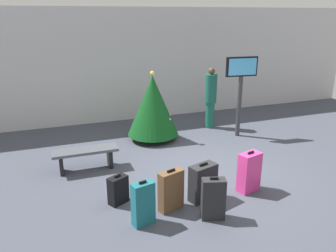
{
  "coord_description": "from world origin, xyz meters",
  "views": [
    {
      "loc": [
        -2.95,
        -5.84,
        3.28
      ],
      "look_at": [
        -0.5,
        0.87,
        0.9
      ],
      "focal_mm": 35.91,
      "sensor_mm": 36.0,
      "label": 1
    }
  ],
  "objects": [
    {
      "name": "back_wall",
      "position": [
        0.0,
        4.59,
        1.75
      ],
      "size": [
        16.0,
        0.2,
        3.5
      ],
      "primitive_type": "cube",
      "color": "silver",
      "rests_on": "ground_plane"
    },
    {
      "name": "suitcase_5",
      "position": [
        -1.13,
        -0.99,
        0.37
      ],
      "size": [
        0.49,
        0.31,
        0.77
      ],
      "color": "brown",
      "rests_on": "ground_plane"
    },
    {
      "name": "suitcase_2",
      "position": [
        -0.46,
        -0.88,
        0.35
      ],
      "size": [
        0.57,
        0.39,
        0.74
      ],
      "color": "#232326",
      "rests_on": "ground_plane"
    },
    {
      "name": "suitcase_0",
      "position": [
        -1.7,
        -1.25,
        0.37
      ],
      "size": [
        0.39,
        0.27,
        0.78
      ],
      "color": "#19606B",
      "rests_on": "ground_plane"
    },
    {
      "name": "ground_plane",
      "position": [
        0.0,
        0.0,
        0.0
      ],
      "size": [
        16.0,
        16.0,
        0.0
      ],
      "primitive_type": "plane",
      "color": "#424754"
    },
    {
      "name": "flight_info_kiosk",
      "position": [
        1.98,
        1.93,
        1.54
      ],
      "size": [
        0.89,
        0.17,
        2.22
      ],
      "color": "#333338",
      "rests_on": "ground_plane"
    },
    {
      "name": "holiday_tree",
      "position": [
        -0.35,
        2.48,
        0.96
      ],
      "size": [
        1.38,
        1.38,
        1.88
      ],
      "color": "#4C3319",
      "rests_on": "ground_plane"
    },
    {
      "name": "suitcase_4",
      "position": [
        0.52,
        -0.88,
        0.39
      ],
      "size": [
        0.48,
        0.35,
        0.82
      ],
      "color": "#E5388C",
      "rests_on": "ground_plane"
    },
    {
      "name": "waiting_bench",
      "position": [
        -2.33,
        1.16,
        0.36
      ],
      "size": [
        1.41,
        0.44,
        0.48
      ],
      "color": "#4C5159",
      "rests_on": "ground_plane"
    },
    {
      "name": "suitcase_3",
      "position": [
        -1.95,
        -0.46,
        0.26
      ],
      "size": [
        0.4,
        0.34,
        0.56
      ],
      "color": "black",
      "rests_on": "ground_plane"
    },
    {
      "name": "traveller_0",
      "position": [
        1.57,
        2.86,
        0.96
      ],
      "size": [
        0.4,
        0.4,
        1.81
      ],
      "color": "#19594C",
      "rests_on": "ground_plane"
    },
    {
      "name": "suitcase_1",
      "position": [
        -0.56,
        -1.48,
        0.36
      ],
      "size": [
        0.43,
        0.31,
        0.76
      ],
      "color": "#232326",
      "rests_on": "ground_plane"
    }
  ]
}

